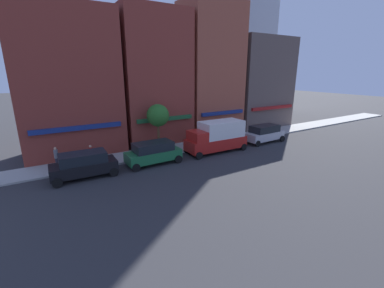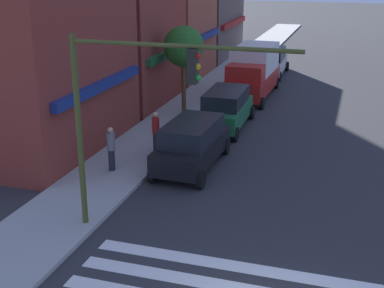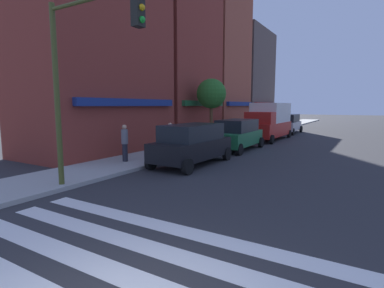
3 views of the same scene
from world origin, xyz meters
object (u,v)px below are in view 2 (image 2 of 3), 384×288
box_truck_red (253,71)px  pedestrian_grey_coat (111,148)px  traffic_signal (128,100)px  suv_silver (271,61)px  pedestrian_red_jacket (156,131)px  street_tree (184,47)px  suv_black (192,143)px  suv_green (226,108)px

box_truck_red → pedestrian_grey_coat: 14.33m
traffic_signal → suv_silver: traffic_signal is taller
box_truck_red → pedestrian_red_jacket: bearing=171.7°
suv_silver → street_tree: 12.28m
pedestrian_red_jacket → pedestrian_grey_coat: bearing=47.3°
box_truck_red → street_tree: bearing=151.9°
suv_black → street_tree: bearing=22.2°
pedestrian_grey_coat → pedestrian_red_jacket: 2.67m
box_truck_red → pedestrian_red_jacket: 11.70m
suv_green → box_truck_red: 6.81m
suv_green → pedestrian_grey_coat: bearing=157.5°
street_tree → traffic_signal: bearing=-168.3°
suv_green → box_truck_red: size_ratio=0.76×
traffic_signal → pedestrian_red_jacket: traffic_signal is taller
traffic_signal → pedestrian_red_jacket: size_ratio=3.72×
suv_black → box_truck_red: (12.43, -0.00, 0.56)m
traffic_signal → pedestrian_grey_coat: size_ratio=3.72×
suv_black → street_tree: street_tree is taller
suv_black → pedestrian_red_jacket: bearing=66.2°
traffic_signal → suv_black: (5.88, -0.05, -3.25)m
box_truck_red → street_tree: size_ratio=1.35×
suv_black → suv_silver: (19.10, 0.00, 0.00)m
traffic_signal → box_truck_red: 18.51m
traffic_signal → suv_black: traffic_signal is taller
pedestrian_red_jacket → suv_black: bearing=131.6°
suv_green → pedestrian_grey_coat: 7.77m
traffic_signal → suv_silver: bearing=-0.1°
suv_green → pedestrian_red_jacket: size_ratio=2.68×
traffic_signal → suv_black: bearing=-0.5°
street_tree → suv_silver: bearing=-13.5°
suv_silver → street_tree: street_tree is taller
traffic_signal → pedestrian_grey_coat: 6.02m
traffic_signal → suv_black: size_ratio=1.38×
suv_black → suv_silver: same height
street_tree → box_truck_red: bearing=-29.2°
suv_black → suv_green: bearing=1.6°
suv_green → suv_silver: (13.46, 0.00, 0.00)m
traffic_signal → street_tree: traffic_signal is taller
traffic_signal → suv_green: bearing=-0.2°
traffic_signal → street_tree: size_ratio=1.42×
suv_green → street_tree: bearing=56.2°
suv_black → suv_green: (5.65, 0.00, 0.00)m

